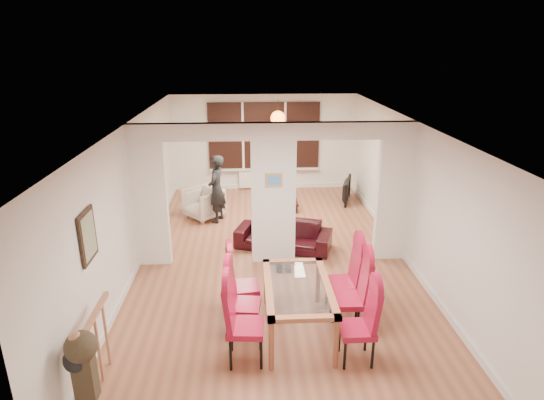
{
  "coord_description": "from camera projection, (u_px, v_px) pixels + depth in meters",
  "views": [
    {
      "loc": [
        -0.45,
        -7.74,
        3.89
      ],
      "look_at": [
        0.01,
        0.6,
        0.99
      ],
      "focal_mm": 30.0,
      "sensor_mm": 36.0,
      "label": 1
    }
  ],
  "objects": [
    {
      "name": "floor",
      "position": [
        273.0,
        260.0,
        8.6
      ],
      "size": [
        5.0,
        9.0,
        0.01
      ],
      "primitive_type": "cube",
      "color": "#93563B",
      "rests_on": "ground"
    },
    {
      "name": "room_walls",
      "position": [
        273.0,
        195.0,
        8.18
      ],
      "size": [
        5.0,
        9.0,
        2.6
      ],
      "primitive_type": null,
      "color": "silver",
      "rests_on": "floor"
    },
    {
      "name": "divider_wall",
      "position": [
        273.0,
        195.0,
        8.18
      ],
      "size": [
        5.0,
        0.18,
        2.6
      ],
      "primitive_type": "cube",
      "color": "white",
      "rests_on": "floor"
    },
    {
      "name": "bay_window_blinds",
      "position": [
        264.0,
        136.0,
        12.3
      ],
      "size": [
        3.0,
        0.08,
        1.8
      ],
      "primitive_type": "cube",
      "color": "black",
      "rests_on": "room_walls"
    },
    {
      "name": "radiator",
      "position": [
        264.0,
        179.0,
        12.65
      ],
      "size": [
        1.4,
        0.08,
        0.5
      ],
      "primitive_type": "cube",
      "color": "white",
      "rests_on": "floor"
    },
    {
      "name": "pendant_light",
      "position": [
        278.0,
        118.0,
        11.02
      ],
      "size": [
        0.36,
        0.36,
        0.36
      ],
      "primitive_type": "sphere",
      "color": "orange",
      "rests_on": "room_walls"
    },
    {
      "name": "stair_newel",
      "position": [
        96.0,
        346.0,
        5.29
      ],
      "size": [
        0.4,
        1.2,
        1.1
      ],
      "primitive_type": null,
      "color": "#A3684A",
      "rests_on": "floor"
    },
    {
      "name": "wall_poster",
      "position": [
        88.0,
        236.0,
        5.69
      ],
      "size": [
        0.04,
        0.52,
        0.67
      ],
      "primitive_type": "cube",
      "color": "gray",
      "rests_on": "room_walls"
    },
    {
      "name": "pillar_photo",
      "position": [
        274.0,
        180.0,
        7.98
      ],
      "size": [
        0.3,
        0.03,
        0.25
      ],
      "primitive_type": "cube",
      "color": "#4C8CD8",
      "rests_on": "divider_wall"
    },
    {
      "name": "dining_table",
      "position": [
        297.0,
        309.0,
        6.33
      ],
      "size": [
        0.91,
        1.61,
        0.76
      ],
      "primitive_type": null,
      "color": "brown",
      "rests_on": "floor"
    },
    {
      "name": "dining_chair_la",
      "position": [
        245.0,
        321.0,
        5.71
      ],
      "size": [
        0.49,
        0.49,
        1.15
      ],
      "primitive_type": null,
      "rotation": [
        0.0,
        0.0,
        -0.07
      ],
      "color": "maroon",
      "rests_on": "floor"
    },
    {
      "name": "dining_chair_lb",
      "position": [
        244.0,
        300.0,
        6.24
      ],
      "size": [
        0.49,
        0.49,
        1.08
      ],
      "primitive_type": null,
      "rotation": [
        0.0,
        0.0,
        -0.14
      ],
      "color": "maroon",
      "rests_on": "floor"
    },
    {
      "name": "dining_chair_lc",
      "position": [
        244.0,
        283.0,
        6.72
      ],
      "size": [
        0.48,
        0.48,
        1.06
      ],
      "primitive_type": null,
      "rotation": [
        0.0,
        0.0,
        0.13
      ],
      "color": "maroon",
      "rests_on": "floor"
    },
    {
      "name": "dining_chair_ra",
      "position": [
        357.0,
        324.0,
        5.72
      ],
      "size": [
        0.43,
        0.43,
        1.08
      ],
      "primitive_type": null,
      "rotation": [
        0.0,
        0.0,
        0.0
      ],
      "color": "maroon",
      "rests_on": "floor"
    },
    {
      "name": "dining_chair_rb",
      "position": [
        350.0,
        295.0,
        6.32
      ],
      "size": [
        0.48,
        0.48,
        1.15
      ],
      "primitive_type": null,
      "rotation": [
        0.0,
        0.0,
        -0.04
      ],
      "color": "maroon",
      "rests_on": "floor"
    },
    {
      "name": "dining_chair_rc",
      "position": [
        343.0,
        278.0,
        6.75
      ],
      "size": [
        0.49,
        0.49,
        1.15
      ],
      "primitive_type": null,
      "rotation": [
        0.0,
        0.0,
        0.06
      ],
      "color": "maroon",
      "rests_on": "floor"
    },
    {
      "name": "sofa",
      "position": [
        283.0,
        235.0,
        9.03
      ],
      "size": [
        2.0,
        1.27,
        0.55
      ],
      "primitive_type": "imported",
      "rotation": [
        0.0,
        0.0,
        -0.31
      ],
      "color": "black",
      "rests_on": "floor"
    },
    {
      "name": "armchair",
      "position": [
        204.0,
        203.0,
        10.57
      ],
      "size": [
        1.07,
        1.07,
        0.7
      ],
      "primitive_type": "imported",
      "rotation": [
        0.0,
        0.0,
        -0.83
      ],
      "color": "#BBAB9E",
      "rests_on": "floor"
    },
    {
      "name": "person",
      "position": [
        217.0,
        189.0,
        10.21
      ],
      "size": [
        0.64,
        0.51,
        1.55
      ],
      "primitive_type": "imported",
      "rotation": [
        0.0,
        0.0,
        -1.84
      ],
      "color": "black",
      "rests_on": "floor"
    },
    {
      "name": "television",
      "position": [
        343.0,
        190.0,
        11.69
      ],
      "size": [
        1.04,
        0.44,
        0.6
      ],
      "primitive_type": "imported",
      "rotation": [
        0.0,
        0.0,
        1.27
      ],
      "color": "black",
      "rests_on": "floor"
    },
    {
      "name": "coffee_table",
      "position": [
        276.0,
        206.0,
        11.08
      ],
      "size": [
        1.16,
        0.76,
        0.25
      ],
      "primitive_type": null,
      "rotation": [
        0.0,
        0.0,
        0.22
      ],
      "color": "black",
      "rests_on": "floor"
    },
    {
      "name": "bottle",
      "position": [
        275.0,
        197.0,
        10.88
      ],
      "size": [
        0.07,
        0.07,
        0.27
      ],
      "primitive_type": "cylinder",
      "color": "#143F19",
      "rests_on": "coffee_table"
    },
    {
      "name": "bowl",
      "position": [
        272.0,
        201.0,
        10.94
      ],
      "size": [
        0.2,
        0.2,
        0.05
      ],
      "primitive_type": "imported",
      "color": "black",
      "rests_on": "coffee_table"
    },
    {
      "name": "shoes",
      "position": [
        283.0,
        267.0,
        8.19
      ],
      "size": [
        0.26,
        0.29,
        0.11
      ],
      "primitive_type": null,
      "color": "black",
      "rests_on": "floor"
    }
  ]
}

